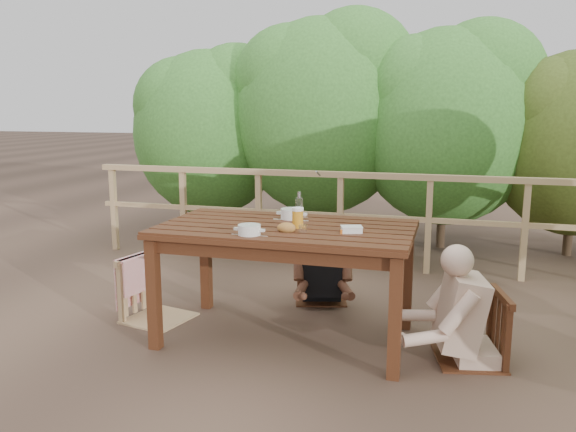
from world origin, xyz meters
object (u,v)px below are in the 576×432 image
(bread_roll, at_px, (287,228))
(butter_tub, at_px, (352,231))
(diner_right, at_px, (479,266))
(chair_far, at_px, (321,251))
(chair_right, at_px, (472,296))
(bottle, at_px, (299,207))
(woman, at_px, (322,233))
(soup_near, at_px, (249,231))
(chair_left, at_px, (157,262))
(tumbler, at_px, (303,230))
(table, at_px, (286,284))
(beer_glass, at_px, (298,219))
(soup_far, at_px, (292,215))

(bread_roll, height_order, butter_tub, bread_roll)
(diner_right, bearing_deg, chair_far, 41.37)
(chair_right, bearing_deg, bread_roll, -95.05)
(chair_right, xyz_separation_m, bottle, (-1.23, 0.21, 0.50))
(diner_right, distance_m, bottle, 1.31)
(chair_far, xyz_separation_m, woman, (0.00, 0.02, 0.16))
(butter_tub, bearing_deg, soup_near, -176.28)
(chair_left, xyz_separation_m, tumbler, (1.25, -0.26, 0.38))
(table, xyz_separation_m, soup_near, (-0.15, -0.35, 0.45))
(tumbler, distance_m, butter_tub, 0.33)
(diner_right, bearing_deg, bottle, 68.29)
(bread_roll, relative_size, butter_tub, 0.92)
(chair_far, bearing_deg, woman, 74.69)
(bread_roll, bearing_deg, woman, 90.25)
(chair_left, bearing_deg, diner_right, -80.06)
(table, bearing_deg, soup_near, -112.54)
(table, xyz_separation_m, bottle, (0.05, 0.19, 0.53))
(chair_far, bearing_deg, table, -108.54)
(chair_left, distance_m, bread_roll, 1.23)
(butter_tub, bearing_deg, beer_glass, 153.57)
(soup_far, relative_size, beer_glass, 1.78)
(diner_right, bearing_deg, tumbler, 85.68)
(beer_glass, bearing_deg, tumbler, -62.17)
(soup_far, relative_size, tumbler, 4.16)
(table, distance_m, diner_right, 1.33)
(bottle, bearing_deg, soup_near, -109.54)
(diner_right, bearing_deg, table, 76.75)
(soup_near, xyz_separation_m, soup_far, (0.12, 0.61, 0.00))
(diner_right, distance_m, soup_near, 1.51)
(chair_left, xyz_separation_m, bottle, (1.12, 0.11, 0.47))
(chair_far, xyz_separation_m, soup_far, (-0.08, -0.65, 0.44))
(soup_far, distance_m, bottle, 0.12)
(bread_roll, bearing_deg, beer_glass, 73.34)
(bread_roll, height_order, tumbler, bread_roll)
(tumbler, bearing_deg, soup_far, 114.66)
(bread_roll, bearing_deg, table, 107.48)
(soup_near, xyz_separation_m, bread_roll, (0.20, 0.18, -0.00))
(soup_near, distance_m, soup_far, 0.62)
(table, distance_m, butter_tub, 0.66)
(chair_left, xyz_separation_m, chair_far, (1.13, 0.83, -0.04))
(table, distance_m, soup_near, 0.59)
(chair_left, height_order, chair_right, chair_left)
(woman, height_order, bottle, woman)
(table, height_order, beer_glass, beer_glass)
(woman, height_order, soup_far, woman)
(soup_far, distance_m, butter_tub, 0.62)
(chair_right, height_order, beer_glass, beer_glass)
(chair_far, relative_size, tumbler, 12.92)
(woman, distance_m, soup_far, 0.73)
(chair_right, relative_size, bottle, 3.78)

